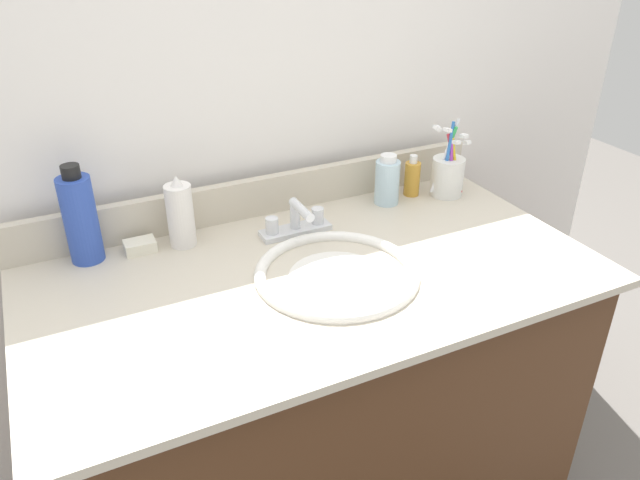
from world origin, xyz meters
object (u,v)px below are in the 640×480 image
(bottle_shampoo_blue, at_px, (80,218))
(cup_white_ceramic, at_px, (448,174))
(bottle_oil_amber, at_px, (412,178))
(faucet, at_px, (296,222))
(soap_bar, at_px, (140,246))
(bottle_lotion_white, at_px, (180,215))
(bottle_gel_clear, at_px, (387,181))

(bottle_shampoo_blue, relative_size, cup_white_ceramic, 1.06)
(bottle_oil_amber, xyz_separation_m, bottle_shampoo_blue, (-0.77, 0.02, 0.05))
(faucet, relative_size, soap_bar, 2.50)
(bottle_shampoo_blue, height_order, cup_white_ceramic, bottle_shampoo_blue)
(bottle_lotion_white, height_order, bottle_gel_clear, bottle_lotion_white)
(bottle_lotion_white, xyz_separation_m, soap_bar, (-0.09, 0.01, -0.06))
(bottle_lotion_white, relative_size, soap_bar, 2.48)
(bottle_lotion_white, distance_m, soap_bar, 0.11)
(bottle_shampoo_blue, height_order, bottle_gel_clear, bottle_shampoo_blue)
(bottle_shampoo_blue, xyz_separation_m, soap_bar, (0.10, -0.01, -0.08))
(bottle_lotion_white, bearing_deg, bottle_gel_clear, -1.37)
(faucet, xyz_separation_m, bottle_oil_amber, (0.34, 0.06, 0.02))
(bottle_gel_clear, bearing_deg, soap_bar, 177.70)
(bottle_shampoo_blue, distance_m, cup_white_ceramic, 0.86)
(cup_white_ceramic, bearing_deg, bottle_shampoo_blue, 175.92)
(bottle_shampoo_blue, bearing_deg, bottle_oil_amber, -1.66)
(bottle_lotion_white, distance_m, cup_white_ceramic, 0.66)
(faucet, distance_m, bottle_gel_clear, 0.27)
(bottle_oil_amber, xyz_separation_m, bottle_gel_clear, (-0.08, -0.01, 0.01))
(bottle_oil_amber, bearing_deg, faucet, -169.51)
(bottle_oil_amber, relative_size, soap_bar, 1.63)
(bottle_shampoo_blue, height_order, soap_bar, bottle_shampoo_blue)
(faucet, relative_size, cup_white_ceramic, 0.82)
(cup_white_ceramic, bearing_deg, bottle_lotion_white, 176.80)
(bottle_gel_clear, distance_m, cup_white_ceramic, 0.16)
(bottle_shampoo_blue, xyz_separation_m, cup_white_ceramic, (0.85, -0.06, -0.04))
(bottle_gel_clear, height_order, cup_white_ceramic, cup_white_ceramic)
(bottle_oil_amber, distance_m, bottle_gel_clear, 0.08)
(bottle_shampoo_blue, bearing_deg, bottle_gel_clear, -2.96)
(bottle_shampoo_blue, bearing_deg, cup_white_ceramic, -4.08)
(bottle_oil_amber, bearing_deg, bottle_shampoo_blue, 178.34)
(bottle_shampoo_blue, relative_size, soap_bar, 3.24)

